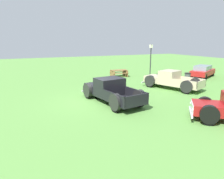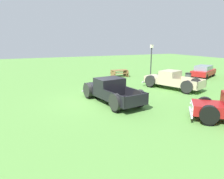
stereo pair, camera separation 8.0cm
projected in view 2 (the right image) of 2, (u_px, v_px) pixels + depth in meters
The scene contains 7 objects.
ground_plane at pixel (95, 101), 14.32m from camera, with size 80.00×80.00×0.00m, color #5B9342.
pickup_truck_foreground at pixel (109, 90), 14.20m from camera, with size 5.53×2.70×1.63m.
pickup_truck_behind_right at pixel (169, 80), 18.12m from camera, with size 5.39×3.49×1.55m.
sedan_distant_a at pixel (204, 71), 23.52m from camera, with size 3.21×4.34×1.34m.
lamp_post_near at pixel (151, 60), 23.43m from camera, with size 0.36×0.36×3.70m.
picnic_table at pixel (119, 72), 24.04m from camera, with size 1.60×1.90×0.78m.
trash_can at pixel (188, 78), 20.73m from camera, with size 0.59×0.59×0.95m.
Camera 2 is at (12.99, -4.67, 4.07)m, focal length 33.49 mm.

